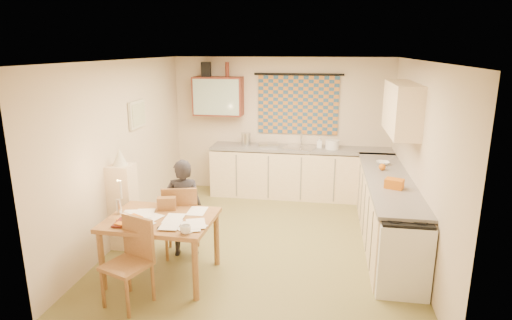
% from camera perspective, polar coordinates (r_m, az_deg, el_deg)
% --- Properties ---
extents(floor, '(4.00, 4.50, 0.02)m').
position_cam_1_polar(floor, '(6.21, 1.03, -10.69)').
color(floor, olive).
rests_on(floor, ground).
extents(ceiling, '(4.00, 4.50, 0.02)m').
position_cam_1_polar(ceiling, '(5.61, 1.15, 13.23)').
color(ceiling, white).
rests_on(ceiling, floor).
extents(wall_back, '(4.00, 0.02, 2.50)m').
position_cam_1_polar(wall_back, '(7.98, 3.40, 4.56)').
color(wall_back, beige).
rests_on(wall_back, floor).
extents(wall_front, '(4.00, 0.02, 2.50)m').
position_cam_1_polar(wall_front, '(3.67, -3.98, -7.87)').
color(wall_front, beige).
rests_on(wall_front, floor).
extents(wall_left, '(0.02, 4.50, 2.50)m').
position_cam_1_polar(wall_left, '(6.38, -17.09, 1.33)').
color(wall_left, beige).
rests_on(wall_left, floor).
extents(wall_right, '(0.02, 4.50, 2.50)m').
position_cam_1_polar(wall_right, '(5.86, 20.94, -0.16)').
color(wall_right, beige).
rests_on(wall_right, floor).
extents(window_blind, '(1.45, 0.03, 1.05)m').
position_cam_1_polar(window_blind, '(7.85, 5.61, 7.31)').
color(window_blind, navy).
rests_on(window_blind, wall_back).
extents(curtain_rod, '(1.60, 0.04, 0.04)m').
position_cam_1_polar(curtain_rod, '(7.78, 5.71, 11.30)').
color(curtain_rod, black).
rests_on(curtain_rod, wall_back).
extents(wall_cabinet, '(0.90, 0.34, 0.70)m').
position_cam_1_polar(wall_cabinet, '(7.92, -5.06, 8.48)').
color(wall_cabinet, '#592217').
rests_on(wall_cabinet, wall_back).
extents(wall_cabinet_glass, '(0.84, 0.02, 0.64)m').
position_cam_1_polar(wall_cabinet_glass, '(7.76, -5.37, 8.34)').
color(wall_cabinet_glass, '#99B2A5').
rests_on(wall_cabinet_glass, wall_back).
extents(upper_cabinet_right, '(0.34, 1.30, 0.70)m').
position_cam_1_polar(upper_cabinet_right, '(6.24, 18.85, 6.53)').
color(upper_cabinet_right, beige).
rests_on(upper_cabinet_right, wall_right).
extents(framed_print, '(0.04, 0.50, 0.40)m').
position_cam_1_polar(framed_print, '(6.63, -15.57, 5.90)').
color(framed_print, beige).
rests_on(framed_print, wall_left).
extents(print_canvas, '(0.01, 0.42, 0.32)m').
position_cam_1_polar(print_canvas, '(6.62, -15.37, 5.90)').
color(print_canvas, beige).
rests_on(print_canvas, wall_left).
extents(counter_back, '(3.30, 0.62, 0.92)m').
position_cam_1_polar(counter_back, '(7.83, 6.14, -1.70)').
color(counter_back, beige).
rests_on(counter_back, floor).
extents(counter_right, '(0.62, 2.95, 0.92)m').
position_cam_1_polar(counter_right, '(6.32, 16.99, -6.36)').
color(counter_right, beige).
rests_on(counter_right, floor).
extents(stove, '(0.56, 0.56, 0.88)m').
position_cam_1_polar(stove, '(5.15, 18.84, -11.68)').
color(stove, white).
rests_on(stove, floor).
extents(sink, '(0.66, 0.59, 0.10)m').
position_cam_1_polar(sink, '(7.72, 5.85, 1.36)').
color(sink, silver).
rests_on(sink, counter_back).
extents(tap, '(0.04, 0.04, 0.28)m').
position_cam_1_polar(tap, '(7.86, 6.06, 2.93)').
color(tap, silver).
rests_on(tap, counter_back).
extents(dish_rack, '(0.40, 0.36, 0.06)m').
position_cam_1_polar(dish_rack, '(7.76, 1.67, 2.03)').
color(dish_rack, silver).
rests_on(dish_rack, counter_back).
extents(kettle, '(0.19, 0.19, 0.24)m').
position_cam_1_polar(kettle, '(7.80, -1.33, 2.78)').
color(kettle, silver).
rests_on(kettle, counter_back).
extents(mixing_bowl, '(0.28, 0.28, 0.16)m').
position_cam_1_polar(mixing_bowl, '(7.69, 10.12, 2.06)').
color(mixing_bowl, white).
rests_on(mixing_bowl, counter_back).
extents(soap_bottle, '(0.09, 0.10, 0.19)m').
position_cam_1_polar(soap_bottle, '(7.73, 8.46, 2.33)').
color(soap_bottle, white).
rests_on(soap_bottle, counter_back).
extents(bowl, '(0.21, 0.21, 0.05)m').
position_cam_1_polar(bowl, '(6.85, 16.55, -0.38)').
color(bowl, white).
rests_on(bowl, counter_right).
extents(orange_bag, '(0.26, 0.23, 0.12)m').
position_cam_1_polar(orange_bag, '(5.73, 17.95, -3.02)').
color(orange_bag, '#CA6610').
rests_on(orange_bag, counter_right).
extents(fruit_orange, '(0.10, 0.10, 0.10)m').
position_cam_1_polar(fruit_orange, '(6.51, 16.48, -0.89)').
color(fruit_orange, '#CA6610').
rests_on(fruit_orange, counter_right).
extents(speaker, '(0.19, 0.22, 0.26)m').
position_cam_1_polar(speaker, '(7.94, -6.67, 11.92)').
color(speaker, black).
rests_on(speaker, wall_cabinet).
extents(bottle_green, '(0.09, 0.09, 0.26)m').
position_cam_1_polar(bottle_green, '(7.93, -6.42, 11.93)').
color(bottle_green, '#195926').
rests_on(bottle_green, wall_cabinet).
extents(bottle_brown, '(0.08, 0.08, 0.26)m').
position_cam_1_polar(bottle_brown, '(7.84, -3.86, 11.95)').
color(bottle_brown, '#592217').
rests_on(bottle_brown, wall_cabinet).
extents(dining_table, '(1.25, 0.97, 0.75)m').
position_cam_1_polar(dining_table, '(5.27, -12.40, -11.26)').
color(dining_table, brown).
rests_on(dining_table, floor).
extents(chair_far, '(0.53, 0.53, 0.97)m').
position_cam_1_polar(chair_far, '(5.78, -9.79, -9.54)').
color(chair_far, brown).
rests_on(chair_far, floor).
extents(chair_near, '(0.54, 0.54, 0.93)m').
position_cam_1_polar(chair_near, '(4.89, -16.57, -14.93)').
color(chair_near, brown).
rests_on(chair_near, floor).
extents(person, '(0.58, 0.47, 1.31)m').
position_cam_1_polar(person, '(5.63, -9.59, -6.35)').
color(person, black).
rests_on(person, floor).
extents(shelf_stand, '(0.32, 0.30, 1.17)m').
position_cam_1_polar(shelf_stand, '(6.07, -17.22, -5.96)').
color(shelf_stand, beige).
rests_on(shelf_stand, floor).
extents(lampshade, '(0.20, 0.20, 0.22)m').
position_cam_1_polar(lampshade, '(5.86, -17.73, 0.39)').
color(lampshade, beige).
rests_on(lampshade, shelf_stand).
extents(letter_rack, '(0.24, 0.15, 0.16)m').
position_cam_1_polar(letter_rack, '(5.31, -11.82, -5.70)').
color(letter_rack, brown).
rests_on(letter_rack, dining_table).
extents(mug, '(0.15, 0.15, 0.09)m').
position_cam_1_polar(mug, '(4.64, -9.38, -9.13)').
color(mug, white).
rests_on(mug, dining_table).
extents(magazine, '(0.25, 0.30, 0.03)m').
position_cam_1_polar(magazine, '(5.09, -18.23, -7.90)').
color(magazine, maroon).
rests_on(magazine, dining_table).
extents(book, '(0.39, 0.40, 0.02)m').
position_cam_1_polar(book, '(5.22, -17.07, -7.26)').
color(book, '#CA6610').
rests_on(book, dining_table).
extents(orange_box, '(0.13, 0.10, 0.04)m').
position_cam_1_polar(orange_box, '(4.99, -17.57, -8.23)').
color(orange_box, '#CA6610').
rests_on(orange_box, dining_table).
extents(eyeglasses, '(0.14, 0.06, 0.02)m').
position_cam_1_polar(eyeglasses, '(4.82, -12.25, -8.85)').
color(eyeglasses, black).
rests_on(eyeglasses, dining_table).
extents(candle_holder, '(0.07, 0.07, 0.18)m').
position_cam_1_polar(candle_holder, '(5.34, -17.80, -5.91)').
color(candle_holder, silver).
rests_on(candle_holder, dining_table).
extents(candle, '(0.03, 0.03, 0.22)m').
position_cam_1_polar(candle, '(5.29, -17.59, -3.77)').
color(candle, white).
rests_on(candle, dining_table).
extents(candle_flame, '(0.02, 0.02, 0.02)m').
position_cam_1_polar(candle_flame, '(5.23, -17.98, -2.64)').
color(candle_flame, '#FFCC66').
rests_on(candle_flame, dining_table).
extents(papers, '(1.13, 0.86, 0.02)m').
position_cam_1_polar(papers, '(5.00, -12.14, -7.91)').
color(papers, white).
rests_on(papers, dining_table).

